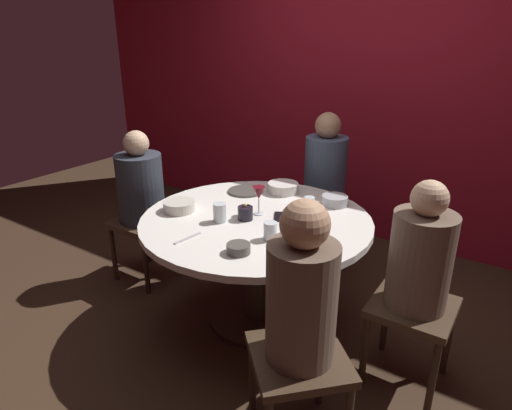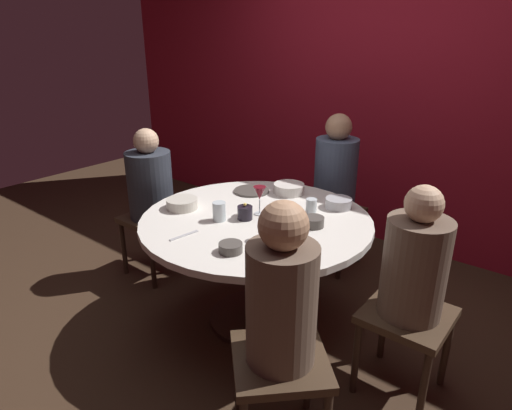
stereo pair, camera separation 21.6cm
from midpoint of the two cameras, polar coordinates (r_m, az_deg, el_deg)
ground_plane at (r=2.98m, az=2.14°, el=-14.52°), size 8.00×8.00×0.00m
back_wall at (r=3.92m, az=17.71°, el=13.96°), size 6.00×0.10×2.60m
dining_table at (r=2.68m, az=2.31°, el=-4.47°), size 1.37×1.37×0.72m
seated_diner_left at (r=3.26m, az=-11.69°, el=2.28°), size 0.40×0.40×1.13m
seated_diner_back at (r=3.38m, az=12.04°, el=3.67°), size 0.40×0.40×1.21m
seated_diner_right at (r=2.26m, az=22.38°, el=-8.05°), size 0.40×0.40×1.13m
seated_diner_front_right at (r=1.82m, az=6.79°, el=-12.92°), size 0.57×0.57×1.18m
candle_holder at (r=2.58m, az=0.95°, el=-1.04°), size 0.09×0.09×0.10m
wine_glass at (r=2.62m, az=2.83°, el=1.36°), size 0.08×0.08×0.18m
dinner_plate at (r=3.04m, az=1.46°, el=1.82°), size 0.24×0.24×0.01m
cell_phone at (r=2.62m, az=5.53°, el=-1.66°), size 0.13×0.16×0.01m
bowl_serving_large at (r=2.82m, az=12.79°, el=0.23°), size 0.17×0.17×0.06m
bowl_salad_center at (r=2.53m, az=9.86°, el=-2.19°), size 0.12×0.12×0.06m
bowl_small_white at (r=3.02m, az=6.33°, el=2.10°), size 0.21×0.21×0.07m
bowl_sauce_side at (r=2.76m, az=-7.34°, el=0.14°), size 0.19×0.19×0.06m
bowl_rice_portion at (r=2.21m, az=-0.51°, el=-5.59°), size 0.12×0.12×0.05m
cup_near_candle at (r=2.56m, az=-2.38°, el=-0.87°), size 0.08×0.08×0.11m
cup_by_left_diner at (r=2.71m, az=9.44°, el=-0.12°), size 0.07×0.07×0.09m
cup_by_right_diner at (r=2.33m, az=3.86°, el=-3.48°), size 0.07×0.07×0.10m
fork_near_plate at (r=2.21m, az=5.56°, el=-6.33°), size 0.03×0.18×0.01m
knife_near_plate at (r=2.40m, az=-6.76°, el=-3.98°), size 0.04×0.18×0.01m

